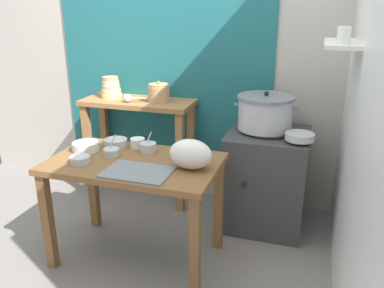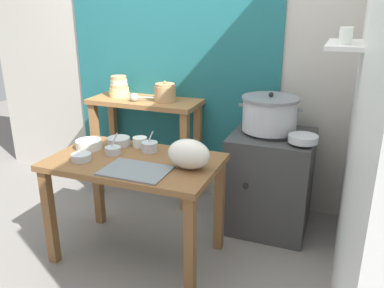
{
  "view_description": "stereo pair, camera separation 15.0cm",
  "coord_description": "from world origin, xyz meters",
  "px_view_note": "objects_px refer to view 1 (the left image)",
  "views": [
    {
      "loc": [
        1.14,
        -2.18,
        1.67
      ],
      "look_at": [
        0.4,
        0.12,
        0.82
      ],
      "focal_mm": 37.17,
      "sensor_mm": 36.0,
      "label": 1
    },
    {
      "loc": [
        1.28,
        -2.13,
        1.67
      ],
      "look_at": [
        0.4,
        0.12,
        0.82
      ],
      "focal_mm": 37.17,
      "sensor_mm": 36.0,
      "label": 2
    }
  ],
  "objects_px": {
    "bowl_stack_enamel": "(111,88)",
    "prep_bowl_4": "(148,147)",
    "serving_tray": "(138,172)",
    "plastic_bag": "(191,154)",
    "back_shelf_table": "(139,125)",
    "steamer_pot": "(265,112)",
    "prep_bowl_6": "(138,143)",
    "ladle": "(129,98)",
    "wide_pan": "(300,136)",
    "clay_pot": "(159,93)",
    "prep_bowl_3": "(80,159)",
    "prep_bowl_1": "(112,152)",
    "prep_bowl_5": "(116,143)",
    "prep_bowl_0": "(180,151)",
    "prep_bowl_2": "(86,146)",
    "stove_block": "(266,178)",
    "prep_table": "(135,176)"
  },
  "relations": [
    {
      "from": "ladle",
      "to": "prep_bowl_1",
      "type": "distance_m",
      "value": 0.79
    },
    {
      "from": "bowl_stack_enamel",
      "to": "stove_block",
      "type": "bearing_deg",
      "value": -6.27
    },
    {
      "from": "clay_pot",
      "to": "plastic_bag",
      "type": "bearing_deg",
      "value": -57.32
    },
    {
      "from": "clay_pot",
      "to": "steamer_pot",
      "type": "bearing_deg",
      "value": -6.97
    },
    {
      "from": "plastic_bag",
      "to": "prep_bowl_6",
      "type": "xyz_separation_m",
      "value": [
        -0.47,
        0.24,
        -0.06
      ]
    },
    {
      "from": "stove_block",
      "to": "ladle",
      "type": "distance_m",
      "value": 1.29
    },
    {
      "from": "back_shelf_table",
      "to": "steamer_pot",
      "type": "relative_size",
      "value": 2.04
    },
    {
      "from": "steamer_pot",
      "to": "prep_bowl_6",
      "type": "bearing_deg",
      "value": -147.28
    },
    {
      "from": "prep_bowl_1",
      "to": "prep_bowl_5",
      "type": "bearing_deg",
      "value": 109.31
    },
    {
      "from": "clay_pot",
      "to": "prep_bowl_3",
      "type": "relative_size",
      "value": 1.41
    },
    {
      "from": "serving_tray",
      "to": "steamer_pot",
      "type": "bearing_deg",
      "value": 55.96
    },
    {
      "from": "serving_tray",
      "to": "plastic_bag",
      "type": "distance_m",
      "value": 0.34
    },
    {
      "from": "prep_table",
      "to": "steamer_pot",
      "type": "height_order",
      "value": "steamer_pot"
    },
    {
      "from": "prep_table",
      "to": "clay_pot",
      "type": "relative_size",
      "value": 6.15
    },
    {
      "from": "prep_bowl_0",
      "to": "prep_bowl_5",
      "type": "bearing_deg",
      "value": 176.24
    },
    {
      "from": "stove_block",
      "to": "wide_pan",
      "type": "height_order",
      "value": "wide_pan"
    },
    {
      "from": "back_shelf_table",
      "to": "stove_block",
      "type": "relative_size",
      "value": 1.23
    },
    {
      "from": "prep_bowl_4",
      "to": "prep_bowl_6",
      "type": "relative_size",
      "value": 1.37
    },
    {
      "from": "clay_pot",
      "to": "serving_tray",
      "type": "bearing_deg",
      "value": -74.94
    },
    {
      "from": "bowl_stack_enamel",
      "to": "prep_bowl_6",
      "type": "height_order",
      "value": "bowl_stack_enamel"
    },
    {
      "from": "prep_table",
      "to": "prep_bowl_4",
      "type": "relative_size",
      "value": 7.93
    },
    {
      "from": "serving_tray",
      "to": "plastic_bag",
      "type": "bearing_deg",
      "value": 29.57
    },
    {
      "from": "wide_pan",
      "to": "prep_bowl_1",
      "type": "relative_size",
      "value": 1.42
    },
    {
      "from": "prep_bowl_0",
      "to": "prep_bowl_1",
      "type": "distance_m",
      "value": 0.45
    },
    {
      "from": "steamer_pot",
      "to": "prep_bowl_0",
      "type": "xyz_separation_m",
      "value": [
        -0.47,
        -0.58,
        -0.16
      ]
    },
    {
      "from": "serving_tray",
      "to": "prep_bowl_3",
      "type": "bearing_deg",
      "value": 175.85
    },
    {
      "from": "prep_table",
      "to": "steamer_pot",
      "type": "relative_size",
      "value": 2.34
    },
    {
      "from": "prep_bowl_3",
      "to": "prep_bowl_4",
      "type": "xyz_separation_m",
      "value": [
        0.33,
        0.31,
        0.01
      ]
    },
    {
      "from": "ladle",
      "to": "prep_bowl_4",
      "type": "xyz_separation_m",
      "value": [
        0.43,
        -0.6,
        -0.18
      ]
    },
    {
      "from": "plastic_bag",
      "to": "prep_bowl_3",
      "type": "relative_size",
      "value": 2.1
    },
    {
      "from": "steamer_pot",
      "to": "ladle",
      "type": "distance_m",
      "value": 1.13
    },
    {
      "from": "prep_bowl_3",
      "to": "stove_block",
      "type": "bearing_deg",
      "value": 39.05
    },
    {
      "from": "plastic_bag",
      "to": "prep_bowl_3",
      "type": "bearing_deg",
      "value": -169.38
    },
    {
      "from": "ladle",
      "to": "wide_pan",
      "type": "xyz_separation_m",
      "value": [
        1.4,
        -0.2,
        -0.13
      ]
    },
    {
      "from": "prep_bowl_3",
      "to": "prep_bowl_6",
      "type": "bearing_deg",
      "value": 58.76
    },
    {
      "from": "plastic_bag",
      "to": "ladle",
      "type": "bearing_deg",
      "value": 135.39
    },
    {
      "from": "serving_tray",
      "to": "prep_bowl_6",
      "type": "relative_size",
      "value": 3.95
    },
    {
      "from": "prep_bowl_0",
      "to": "bowl_stack_enamel",
      "type": "bearing_deg",
      "value": 141.06
    },
    {
      "from": "clay_pot",
      "to": "prep_bowl_6",
      "type": "relative_size",
      "value": 1.77
    },
    {
      "from": "bowl_stack_enamel",
      "to": "prep_bowl_4",
      "type": "height_order",
      "value": "bowl_stack_enamel"
    },
    {
      "from": "bowl_stack_enamel",
      "to": "prep_bowl_3",
      "type": "xyz_separation_m",
      "value": [
        0.32,
        -1.02,
        -0.24
      ]
    },
    {
      "from": "clay_pot",
      "to": "ladle",
      "type": "distance_m",
      "value": 0.25
    },
    {
      "from": "prep_bowl_3",
      "to": "prep_bowl_5",
      "type": "relative_size",
      "value": 0.79
    },
    {
      "from": "prep_bowl_1",
      "to": "plastic_bag",
      "type": "bearing_deg",
      "value": -4.7
    },
    {
      "from": "prep_table",
      "to": "prep_bowl_3",
      "type": "bearing_deg",
      "value": -155.41
    },
    {
      "from": "bowl_stack_enamel",
      "to": "prep_bowl_2",
      "type": "relative_size",
      "value": 1.01
    },
    {
      "from": "stove_block",
      "to": "wide_pan",
      "type": "relative_size",
      "value": 3.85
    },
    {
      "from": "back_shelf_table",
      "to": "prep_bowl_6",
      "type": "relative_size",
      "value": 9.48
    },
    {
      "from": "prep_bowl_1",
      "to": "prep_bowl_3",
      "type": "relative_size",
      "value": 1.12
    },
    {
      "from": "clay_pot",
      "to": "prep_bowl_1",
      "type": "xyz_separation_m",
      "value": [
        -0.0,
        -0.83,
        -0.23
      ]
    }
  ]
}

